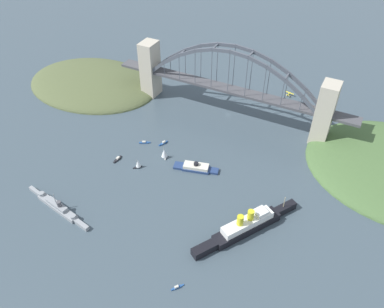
# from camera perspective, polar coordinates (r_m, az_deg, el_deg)

# --- Properties ---
(ground_plane) EXTENTS (1400.00, 1400.00, 0.00)m
(ground_plane) POSITION_cam_1_polar(r_m,az_deg,el_deg) (390.26, 5.40, 5.86)
(ground_plane) COLOR #3D4C56
(harbor_arch_bridge) EXTENTS (243.09, 19.35, 72.46)m
(harbor_arch_bridge) POSITION_cam_1_polar(r_m,az_deg,el_deg) (373.83, 5.69, 9.77)
(harbor_arch_bridge) COLOR #BCB29E
(harbor_arch_bridge) RESTS_ON ground
(headland_east_shore) EXTENTS (153.08, 115.05, 23.22)m
(headland_east_shore) POSITION_cam_1_polar(r_m,az_deg,el_deg) (454.07, -14.15, 10.09)
(headland_east_shore) COLOR #515B38
(headland_east_shore) RESTS_ON ground
(ocean_liner) EXTENTS (52.60, 79.25, 19.41)m
(ocean_liner) POSITION_cam_1_polar(r_m,az_deg,el_deg) (278.06, 8.15, -10.53)
(ocean_liner) COLOR black
(ocean_liner) RESTS_ON ground
(naval_cruiser) EXTENTS (67.79, 15.19, 15.93)m
(naval_cruiser) POSITION_cam_1_polar(r_m,az_deg,el_deg) (307.99, -19.37, -7.44)
(naval_cruiser) COLOR gray
(naval_cruiser) RESTS_ON ground
(harbor_ferry_steamer) EXTENTS (38.91, 17.05, 7.19)m
(harbor_ferry_steamer) POSITION_cam_1_polar(r_m,az_deg,el_deg) (322.91, 0.56, -1.99)
(harbor_ferry_steamer) COLOR navy
(harbor_ferry_steamer) RESTS_ON ground
(seaplane_taxiing_near_bridge) EXTENTS (10.04, 8.42, 4.91)m
(seaplane_taxiing_near_bridge) POSITION_cam_1_polar(r_m,az_deg,el_deg) (430.89, 14.28, 8.66)
(seaplane_taxiing_near_bridge) COLOR #B7B7B2
(seaplane_taxiing_near_bridge) RESTS_ON ground
(small_boat_0) EXTENTS (6.60, 7.01, 9.33)m
(small_boat_0) POSITION_cam_1_polar(r_m,az_deg,el_deg) (326.36, -8.05, -1.41)
(small_boat_0) COLOR black
(small_boat_0) RESTS_ON ground
(small_boat_1) EXTENTS (9.67, 6.11, 2.22)m
(small_boat_1) POSITION_cam_1_polar(r_m,az_deg,el_deg) (353.52, -7.09, 1.72)
(small_boat_1) COLOR #234C8C
(small_boat_1) RESTS_ON ground
(small_boat_2) EXTENTS (4.65, 9.57, 2.58)m
(small_boat_2) POSITION_cam_1_polar(r_m,az_deg,el_deg) (350.94, -4.28, 1.65)
(small_boat_2) COLOR #234C8C
(small_boat_2) RESTS_ON ground
(small_boat_3) EXTENTS (2.78, 10.42, 2.36)m
(small_boat_3) POSITION_cam_1_polar(r_m,az_deg,el_deg) (339.16, -11.03, -0.73)
(small_boat_3) COLOR black
(small_boat_3) RESTS_ON ground
(small_boat_4) EXTENTS (6.05, 7.55, 2.13)m
(small_boat_4) POSITION_cam_1_polar(r_m,az_deg,el_deg) (253.58, -2.23, -19.22)
(small_boat_4) COLOR #234C8C
(small_boat_4) RESTS_ON ground
(small_boat_5) EXTENTS (8.08, 8.37, 10.67)m
(small_boat_5) POSITION_cam_1_polar(r_m,az_deg,el_deg) (333.11, -4.17, 0.11)
(small_boat_5) COLOR silver
(small_boat_5) RESTS_ON ground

